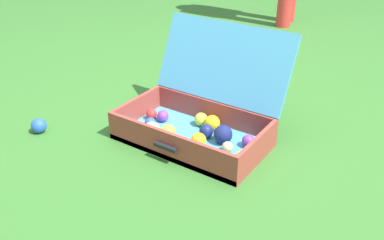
{
  "coord_description": "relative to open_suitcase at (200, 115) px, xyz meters",
  "views": [
    {
      "loc": [
        0.92,
        -1.4,
        0.99
      ],
      "look_at": [
        0.01,
        -0.06,
        0.11
      ],
      "focal_mm": 39.31,
      "sensor_mm": 36.0,
      "label": 1
    }
  ],
  "objects": [
    {
      "name": "ground_plane",
      "position": [
        -0.01,
        -0.01,
        -0.11
      ],
      "size": [
        16.0,
        16.0,
        0.0
      ],
      "primitive_type": "plane",
      "color": "#336B28"
    },
    {
      "name": "open_suitcase",
      "position": [
        0.0,
        0.0,
        0.0
      ],
      "size": [
        0.66,
        0.55,
        0.47
      ],
      "color": "#4799C6",
      "rests_on": "ground"
    },
    {
      "name": "stray_ball_on_grass",
      "position": [
        -0.64,
        -0.39,
        -0.07
      ],
      "size": [
        0.07,
        0.07,
        0.07
      ],
      "primitive_type": "sphere",
      "color": "blue",
      "rests_on": "ground"
    }
  ]
}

